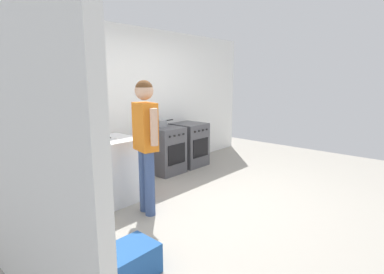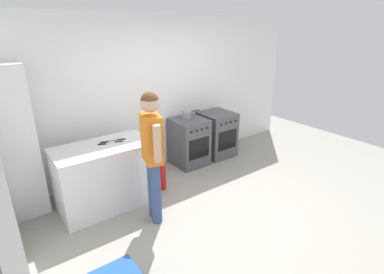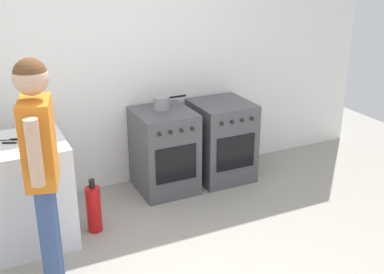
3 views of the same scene
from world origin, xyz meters
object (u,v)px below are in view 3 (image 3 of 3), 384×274
object	(u,v)px
oven_right	(221,140)
pot	(162,103)
person	(40,157)
knife_bread	(3,140)
oven_left	(164,151)
fire_extinguisher	(94,209)
knife_paring	(14,143)

from	to	relation	value
oven_right	pot	bearing A→B (deg)	173.94
oven_right	person	world-z (taller)	person
knife_bread	person	distance (m)	0.81
oven_left	fire_extinguisher	distance (m)	1.01
oven_right	knife_bread	distance (m)	2.24
knife_bread	knife_paring	size ratio (longest dim) A/B	1.70
knife_bread	knife_paring	xyz separation A→B (m)	(0.07, -0.10, 0.00)
oven_right	knife_bread	size ratio (longest dim) A/B	2.47
person	fire_extinguisher	size ratio (longest dim) A/B	3.41
person	fire_extinguisher	xyz separation A→B (m)	(0.46, 0.60, -0.81)
oven_left	pot	distance (m)	0.49
person	oven_right	bearing A→B (deg)	28.31
pot	knife_paring	size ratio (longest dim) A/B	1.70
knife_bread	fire_extinguisher	size ratio (longest dim) A/B	0.69
fire_extinguisher	oven_right	bearing A→B (deg)	17.31
pot	knife_paring	xyz separation A→B (m)	(-1.46, -0.47, -0.01)
oven_left	oven_right	size ratio (longest dim) A/B	1.00
person	knife_paring	bearing A→B (deg)	99.19
oven_left	fire_extinguisher	world-z (taller)	oven_left
knife_bread	person	size ratio (longest dim) A/B	0.20
knife_bread	oven_right	bearing A→B (deg)	7.72
oven_right	knife_bread	world-z (taller)	knife_bread
fire_extinguisher	pot	bearing A→B (deg)	31.71
knife_bread	knife_paring	bearing A→B (deg)	-57.49
pot	knife_bread	size ratio (longest dim) A/B	1.00
knife_bread	fire_extinguisher	distance (m)	0.96
knife_paring	person	bearing A→B (deg)	-80.81
oven_right	pot	size ratio (longest dim) A/B	2.48
fire_extinguisher	person	bearing A→B (deg)	-127.73
oven_left	person	distance (m)	1.81
pot	knife_bread	world-z (taller)	pot
knife_bread	knife_paring	distance (m)	0.12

